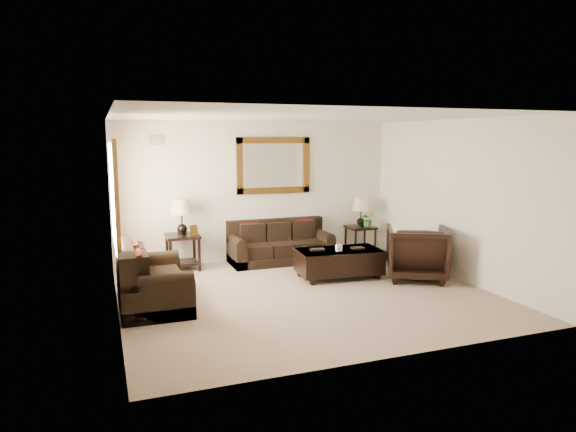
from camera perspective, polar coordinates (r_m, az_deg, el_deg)
name	(u,v)px	position (r m, az deg, el deg)	size (l,w,h in m)	color
room	(305,207)	(7.74, 1.95, 0.97)	(5.51, 5.01, 2.71)	#8B725F
window	(115,195)	(8.05, -18.71, 2.24)	(0.07, 1.96, 1.66)	white
mirror	(274,166)	(10.12, -1.61, 5.63)	(1.50, 0.06, 1.10)	#47260E
air_vent	(156,140)	(9.64, -14.42, 8.18)	(0.25, 0.02, 0.18)	#999999
sofa	(280,247)	(9.99, -0.91, -3.44)	(1.96, 0.85, 0.80)	black
loveseat	(149,284)	(7.63, -15.20, -7.28)	(0.95, 1.59, 0.90)	black
end_table_left	(182,224)	(9.50, -11.69, -0.83)	(0.59, 0.59, 1.30)	black
end_table_right	(361,218)	(10.70, 8.08, -0.18)	(0.53, 0.53, 1.16)	black
coffee_table	(339,260)	(8.90, 5.66, -4.90)	(1.50, 0.90, 0.61)	black
armchair	(417,250)	(9.00, 14.11, -3.70)	(0.97, 0.91, 1.00)	black
potted_plant	(368,221)	(10.68, 8.86, -0.53)	(0.28, 0.32, 0.25)	#285B1F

